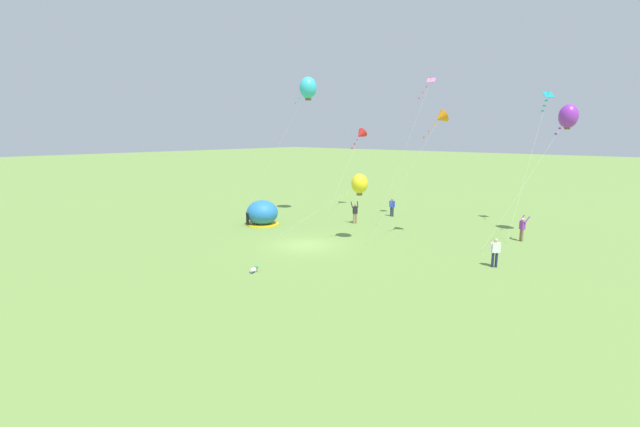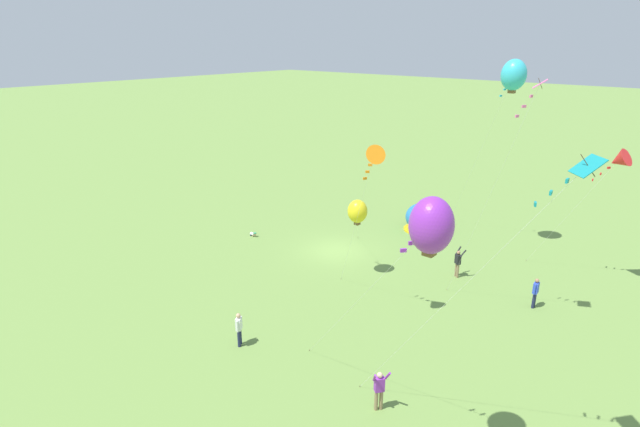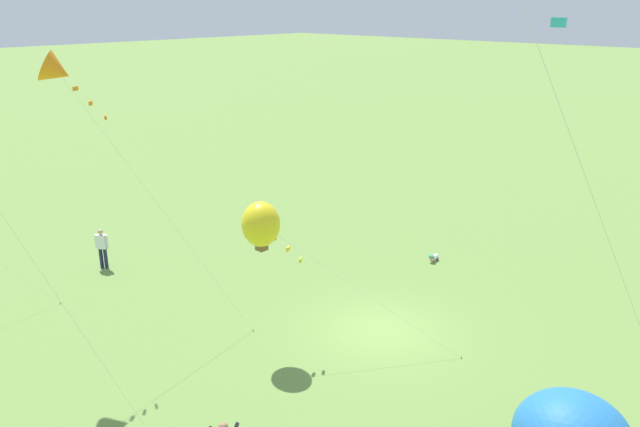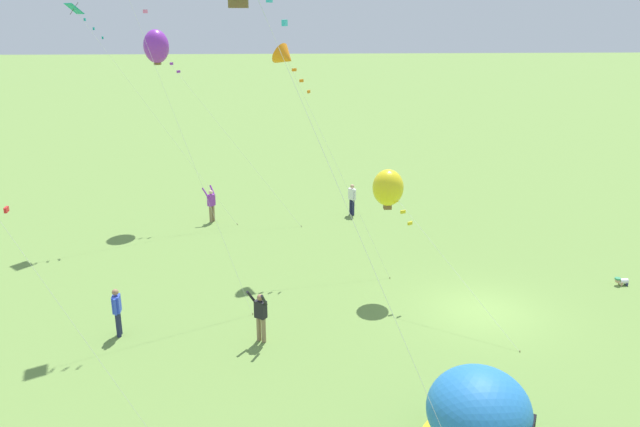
# 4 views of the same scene
# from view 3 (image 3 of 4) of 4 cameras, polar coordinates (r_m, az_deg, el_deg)

# --- Properties ---
(ground_plane) EXTENTS (300.00, 300.00, 0.00)m
(ground_plane) POSITION_cam_3_polar(r_m,az_deg,el_deg) (21.57, 5.54, -10.60)
(ground_plane) COLOR olive
(toddler_crawling) EXTENTS (0.27, 0.55, 0.32)m
(toddler_crawling) POSITION_cam_3_polar(r_m,az_deg,el_deg) (27.18, 10.33, -3.97)
(toddler_crawling) COLOR white
(toddler_crawling) RESTS_ON ground
(person_with_toddler) EXTENTS (0.50, 0.41, 1.72)m
(person_with_toddler) POSITION_cam_3_polar(r_m,az_deg,el_deg) (27.34, -19.30, -2.85)
(person_with_toddler) COLOR #1E2347
(person_with_toddler) RESTS_ON ground
(kite_orange) EXTENTS (3.73, 4.86, 9.30)m
(kite_orange) POSITION_cam_3_polar(r_m,az_deg,el_deg) (19.19, -22.88, 11.89)
(kite_orange) COLOR silver
(kite_orange) RESTS_ON ground
(kite_yellow) EXTENTS (5.69, 4.24, 4.89)m
(kite_yellow) POSITION_cam_3_polar(r_m,az_deg,el_deg) (18.91, -5.42, -1.00)
(kite_yellow) COLOR silver
(kite_yellow) RESTS_ON ground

